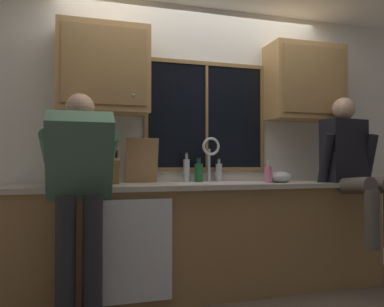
% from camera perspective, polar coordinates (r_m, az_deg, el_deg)
% --- Properties ---
extents(back_wall, '(5.52, 0.12, 2.55)m').
position_cam_1_polar(back_wall, '(3.63, 0.35, 1.51)').
color(back_wall, silver).
rests_on(back_wall, floor).
extents(window_glass, '(1.10, 0.02, 0.95)m').
position_cam_1_polar(window_glass, '(3.61, 2.13, 5.50)').
color(window_glass, black).
extents(window_frame_top, '(1.17, 0.02, 0.04)m').
position_cam_1_polar(window_frame_top, '(3.70, 2.17, 13.12)').
color(window_frame_top, olive).
extents(window_frame_bottom, '(1.17, 0.02, 0.04)m').
position_cam_1_polar(window_frame_bottom, '(3.58, 2.19, -2.33)').
color(window_frame_bottom, olive).
extents(window_frame_left, '(0.04, 0.02, 0.95)m').
position_cam_1_polar(window_frame_left, '(3.46, -6.79, 5.81)').
color(window_frame_left, olive).
extents(window_frame_right, '(0.03, 0.02, 0.95)m').
position_cam_1_polar(window_frame_right, '(3.82, 10.29, 5.14)').
color(window_frame_right, olive).
extents(window_mullion_center, '(0.02, 0.02, 0.95)m').
position_cam_1_polar(window_mullion_center, '(3.60, 2.19, 5.52)').
color(window_mullion_center, olive).
extents(lower_cabinet_run, '(3.12, 0.58, 0.88)m').
position_cam_1_polar(lower_cabinet_run, '(3.35, 2.14, -12.59)').
color(lower_cabinet_run, '#A07744').
rests_on(lower_cabinet_run, floor).
extents(countertop, '(3.18, 0.62, 0.04)m').
position_cam_1_polar(countertop, '(3.28, 2.24, -4.74)').
color(countertop, beige).
rests_on(countertop, lower_cabinet_run).
extents(dishwasher_front, '(0.60, 0.02, 0.74)m').
position_cam_1_polar(dishwasher_front, '(2.89, -8.96, -14.03)').
color(dishwasher_front, white).
extents(upper_cabinet_left, '(0.74, 0.36, 0.72)m').
position_cam_1_polar(upper_cabinet_left, '(3.33, -12.93, 11.98)').
color(upper_cabinet_left, '#B2844C').
extents(upper_cabinet_right, '(0.74, 0.36, 0.72)m').
position_cam_1_polar(upper_cabinet_right, '(3.93, 16.32, 9.93)').
color(upper_cabinet_right, '#B2844C').
extents(sink, '(0.80, 0.46, 0.21)m').
position_cam_1_polar(sink, '(3.32, 3.76, -6.03)').
color(sink, white).
rests_on(sink, lower_cabinet_run).
extents(faucet, '(0.18, 0.09, 0.40)m').
position_cam_1_polar(faucet, '(3.49, 2.84, -0.04)').
color(faucet, silver).
rests_on(faucet, countertop).
extents(person_standing, '(0.53, 0.67, 1.60)m').
position_cam_1_polar(person_standing, '(2.77, -16.24, -3.73)').
color(person_standing, '#262628').
rests_on(person_standing, floor).
extents(person_sitting_on_counter, '(0.54, 0.62, 1.26)m').
position_cam_1_polar(person_sitting_on_counter, '(3.65, 22.50, -1.09)').
color(person_sitting_on_counter, '#595147').
rests_on(person_sitting_on_counter, countertop).
extents(knife_block, '(0.12, 0.18, 0.32)m').
position_cam_1_polar(knife_block, '(3.18, -11.82, -2.49)').
color(knife_block, olive).
rests_on(knife_block, countertop).
extents(cutting_board, '(0.28, 0.10, 0.39)m').
position_cam_1_polar(cutting_board, '(3.36, -7.41, -1.03)').
color(cutting_board, '#997047').
rests_on(cutting_board, countertop).
extents(mixing_bowl, '(0.20, 0.20, 0.10)m').
position_cam_1_polar(mixing_bowl, '(3.46, 12.88, -3.43)').
color(mixing_bowl, '#B7B7BC').
rests_on(mixing_bowl, countertop).
extents(soap_dispenser, '(0.06, 0.07, 0.20)m').
position_cam_1_polar(soap_dispenser, '(3.38, 11.21, -2.98)').
color(soap_dispenser, pink).
rests_on(soap_dispenser, countertop).
extents(bottle_green_glass, '(0.06, 0.06, 0.22)m').
position_cam_1_polar(bottle_green_glass, '(3.55, 3.99, -2.72)').
color(bottle_green_glass, '#B7B7BC').
rests_on(bottle_green_glass, countertop).
extents(bottle_tall_clear, '(0.06, 0.06, 0.26)m').
position_cam_1_polar(bottle_tall_clear, '(3.42, -0.82, -2.43)').
color(bottle_tall_clear, '#B7B7BC').
rests_on(bottle_tall_clear, countertop).
extents(bottle_amber_small, '(0.08, 0.08, 0.22)m').
position_cam_1_polar(bottle_amber_small, '(3.44, 0.99, -2.76)').
color(bottle_amber_small, '#1E592D').
rests_on(bottle_amber_small, countertop).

